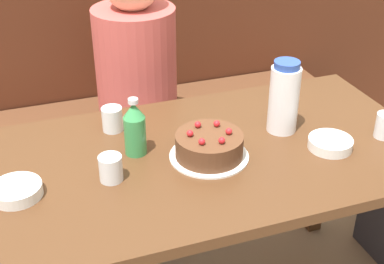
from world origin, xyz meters
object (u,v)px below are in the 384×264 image
at_px(bowl_rice_small, 330,143).
at_px(glass_tumbler_short, 112,119).
at_px(bowl_soup_white, 17,191).
at_px(birthday_cake, 209,146).
at_px(water_pitcher, 284,97).
at_px(bench_seat, 134,155).
at_px(person_pale_blue_shirt, 138,108).
at_px(soju_bottle, 135,128).
at_px(glass_water_tall, 111,168).

bearing_deg(bowl_rice_small, glass_tumbler_short, 151.08).
relative_size(bowl_soup_white, bowl_rice_small, 1.01).
relative_size(birthday_cake, water_pitcher, 1.00).
distance_m(bench_seat, person_pale_blue_shirt, 0.40).
height_order(water_pitcher, soju_bottle, water_pitcher).
bearing_deg(glass_water_tall, glass_tumbler_short, 76.93).
relative_size(water_pitcher, bowl_rice_small, 1.76).
distance_m(water_pitcher, soju_bottle, 0.49).
relative_size(bench_seat, water_pitcher, 8.10).
relative_size(bench_seat, bowl_soup_white, 14.17).
height_order(soju_bottle, glass_tumbler_short, soju_bottle).
bearing_deg(glass_tumbler_short, soju_bottle, -77.32).
height_order(bowl_rice_small, glass_tumbler_short, glass_tumbler_short).
distance_m(bowl_soup_white, person_pale_blue_shirt, 0.86).
xyz_separation_m(birthday_cake, glass_tumbler_short, (-0.24, 0.26, 0.00)).
height_order(bowl_soup_white, glass_tumbler_short, glass_tumbler_short).
relative_size(water_pitcher, person_pale_blue_shirt, 0.20).
height_order(bowl_soup_white, bowl_rice_small, bowl_soup_white).
xyz_separation_m(bowl_soup_white, person_pale_blue_shirt, (0.50, 0.67, -0.16)).
bearing_deg(bowl_soup_white, bench_seat, 59.29).
bearing_deg(birthday_cake, person_pale_blue_shirt, 94.79).
height_order(birthday_cake, glass_water_tall, birthday_cake).
relative_size(glass_tumbler_short, person_pale_blue_shirt, 0.07).
relative_size(bench_seat, person_pale_blue_shirt, 1.60).
bearing_deg(bench_seat, person_pale_blue_shirt, -92.94).
bearing_deg(bowl_rice_small, soju_bottle, 163.05).
distance_m(bench_seat, bowl_soup_white, 1.13).
bearing_deg(glass_water_tall, person_pale_blue_shirt, 70.03).
relative_size(soju_bottle, glass_water_tall, 2.41).
bearing_deg(water_pitcher, bowl_rice_small, -60.01).
relative_size(bench_seat, glass_tumbler_short, 24.36).
bearing_deg(water_pitcher, glass_tumbler_short, 160.63).
xyz_separation_m(bowl_soup_white, glass_tumbler_short, (0.32, 0.27, 0.02)).
height_order(birthday_cake, bowl_rice_small, birthday_cake).
bearing_deg(glass_tumbler_short, bench_seat, 72.12).
distance_m(bench_seat, glass_water_tall, 1.06).
relative_size(bowl_soup_white, glass_water_tall, 1.81).
xyz_separation_m(glass_water_tall, glass_tumbler_short, (0.06, 0.28, 0.00)).
height_order(water_pitcher, bowl_soup_white, water_pitcher).
xyz_separation_m(glass_water_tall, person_pale_blue_shirt, (0.25, 0.68, -0.18)).
relative_size(bowl_rice_small, glass_tumbler_short, 1.71).
bearing_deg(bowl_rice_small, birthday_cake, 168.22).
relative_size(bowl_rice_small, glass_water_tall, 1.80).
height_order(birthday_cake, person_pale_blue_shirt, person_pale_blue_shirt).
bearing_deg(glass_water_tall, birthday_cake, 3.41).
xyz_separation_m(bowl_soup_white, glass_water_tall, (0.26, -0.01, 0.02)).
distance_m(glass_water_tall, person_pale_blue_shirt, 0.75).
height_order(bench_seat, bowl_soup_white, bowl_soup_white).
bearing_deg(soju_bottle, birthday_cake, -25.75).
distance_m(soju_bottle, person_pale_blue_shirt, 0.63).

